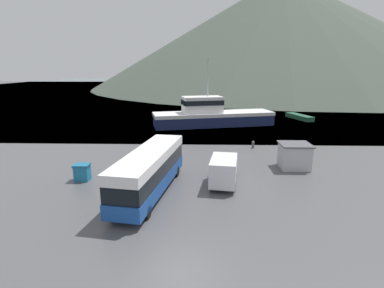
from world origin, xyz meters
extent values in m
plane|color=#4C4C4F|center=(0.00, 0.00, 0.00)|extent=(400.00, 400.00, 0.00)
plane|color=slate|center=(0.00, 144.30, 0.00)|extent=(240.00, 240.00, 0.00)
cone|color=#424C42|center=(38.97, 142.04, 25.61)|extent=(178.83, 178.83, 51.22)
cube|color=#194799|center=(-2.95, 9.30, 0.96)|extent=(4.25, 11.48, 1.02)
cube|color=black|center=(-2.95, 9.30, 2.05)|extent=(4.16, 11.25, 1.16)
cube|color=white|center=(-2.95, 9.30, 2.99)|extent=(4.25, 11.48, 0.73)
cube|color=black|center=(-2.05, 14.86, 1.84)|extent=(2.16, 0.41, 1.57)
cylinder|color=black|center=(-3.40, 13.35, 0.45)|extent=(0.44, 0.94, 0.90)
cylinder|color=black|center=(-1.25, 13.00, 0.45)|extent=(0.44, 0.94, 0.90)
cylinder|color=black|center=(-4.66, 5.59, 0.45)|extent=(0.44, 0.94, 0.90)
cylinder|color=black|center=(-2.51, 5.24, 0.45)|extent=(0.44, 0.94, 0.90)
cube|color=silver|center=(2.76, 10.89, 1.34)|extent=(2.56, 4.06, 1.97)
cube|color=silver|center=(3.14, 13.58, 0.89)|extent=(2.25, 1.91, 1.09)
cube|color=black|center=(3.03, 12.79, 1.78)|extent=(1.72, 0.30, 0.69)
cylinder|color=black|center=(2.21, 13.50, 0.35)|extent=(0.32, 0.72, 0.70)
cylinder|color=black|center=(4.01, 13.24, 0.35)|extent=(0.32, 0.72, 0.70)
cylinder|color=black|center=(1.73, 10.15, 0.35)|extent=(0.32, 0.72, 0.70)
cylinder|color=black|center=(3.53, 9.90, 0.35)|extent=(0.32, 0.72, 0.70)
cube|color=#19234C|center=(2.99, 37.47, 1.12)|extent=(20.34, 9.61, 2.23)
cube|color=white|center=(2.99, 37.47, 1.95)|extent=(20.54, 9.71, 0.56)
cube|color=white|center=(1.07, 36.99, 3.54)|extent=(6.97, 4.90, 2.62)
cube|color=black|center=(1.07, 36.99, 3.93)|extent=(7.11, 5.03, 0.79)
cylinder|color=#B2B2B7|center=(1.99, 37.22, 7.89)|extent=(0.20, 0.20, 6.08)
cube|color=teal|center=(-9.24, 11.76, 0.65)|extent=(1.18, 0.99, 1.29)
cube|color=#1A5F86|center=(-9.24, 11.76, 1.36)|extent=(1.29, 1.09, 0.14)
cube|color=#B2B2B7|center=(9.88, 15.62, 1.14)|extent=(2.61, 2.49, 2.29)
cube|color=#4C4C51|center=(9.88, 15.62, 2.35)|extent=(2.88, 2.74, 0.12)
cube|color=#1E5138|center=(19.48, 44.39, 0.41)|extent=(3.63, 6.94, 0.82)
cylinder|color=#4C4C51|center=(7.21, 23.00, 0.29)|extent=(0.30, 0.30, 0.59)
sphere|color=#4C4C51|center=(7.21, 23.00, 0.68)|extent=(0.35, 0.35, 0.35)
camera|label=1|loc=(0.89, -12.14, 9.39)|focal=28.00mm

